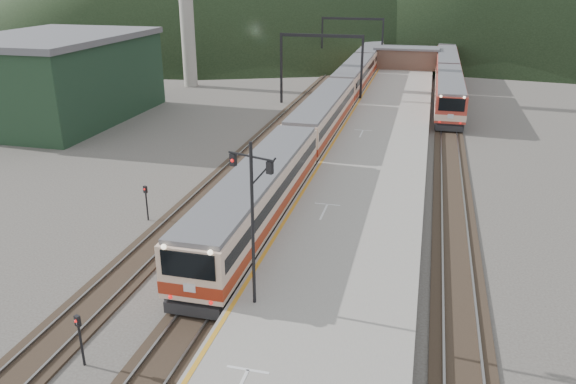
# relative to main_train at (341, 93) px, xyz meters

# --- Properties ---
(track_main) EXTENTS (2.60, 200.00, 0.23)m
(track_main) POSITION_rel_main_train_xyz_m (0.00, -12.08, -2.00)
(track_main) COLOR black
(track_main) RESTS_ON ground
(track_far) EXTENTS (2.60, 200.00, 0.23)m
(track_far) POSITION_rel_main_train_xyz_m (-5.00, -12.08, -2.00)
(track_far) COLOR black
(track_far) RESTS_ON ground
(track_second) EXTENTS (2.60, 200.00, 0.23)m
(track_second) POSITION_rel_main_train_xyz_m (11.50, -12.08, -2.00)
(track_second) COLOR black
(track_second) RESTS_ON ground
(platform) EXTENTS (8.00, 100.00, 1.00)m
(platform) POSITION_rel_main_train_xyz_m (5.60, -14.08, -1.57)
(platform) COLOR gray
(platform) RESTS_ON ground
(gantry_near) EXTENTS (9.55, 0.25, 8.00)m
(gantry_near) POSITION_rel_main_train_xyz_m (-2.85, 2.92, 3.52)
(gantry_near) COLOR black
(gantry_near) RESTS_ON ground
(gantry_far) EXTENTS (9.55, 0.25, 8.00)m
(gantry_far) POSITION_rel_main_train_xyz_m (-2.85, 27.92, 3.52)
(gantry_far) COLOR black
(gantry_far) RESTS_ON ground
(warehouse) EXTENTS (14.50, 20.50, 8.60)m
(warehouse) POSITION_rel_main_train_xyz_m (-28.00, -10.08, 2.25)
(warehouse) COLOR #193322
(warehouse) RESTS_ON ground
(station_shed) EXTENTS (9.40, 4.40, 3.10)m
(station_shed) POSITION_rel_main_train_xyz_m (5.60, 25.92, 0.50)
(station_shed) COLOR brown
(station_shed) RESTS_ON platform
(main_train) EXTENTS (3.01, 82.45, 3.67)m
(main_train) POSITION_rel_main_train_xyz_m (0.00, 0.00, 0.00)
(main_train) COLOR beige
(main_train) RESTS_ON track_main
(second_train) EXTENTS (2.91, 59.69, 3.55)m
(second_train) POSITION_rel_main_train_xyz_m (11.50, 23.30, -0.06)
(second_train) COLOR #B3372A
(second_train) RESTS_ON track_second
(signal_mast) EXTENTS (2.10, 0.83, 7.26)m
(signal_mast) POSITION_rel_main_train_xyz_m (2.70, -40.53, 3.35)
(signal_mast) COLOR black
(signal_mast) RESTS_ON platform
(short_signal_a) EXTENTS (0.26, 0.23, 2.27)m
(short_signal_a) POSITION_rel_main_train_xyz_m (-2.94, -44.99, -0.60)
(short_signal_a) COLOR black
(short_signal_a) RESTS_ON ground
(short_signal_b) EXTENTS (0.27, 0.24, 2.27)m
(short_signal_b) POSITION_rel_main_train_xyz_m (-2.42, -22.80, -0.60)
(short_signal_b) COLOR black
(short_signal_b) RESTS_ON ground
(short_signal_c) EXTENTS (0.26, 0.23, 2.27)m
(short_signal_c) POSITION_rel_main_train_xyz_m (-6.99, -31.75, -0.60)
(short_signal_c) COLOR black
(short_signal_c) RESTS_ON ground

